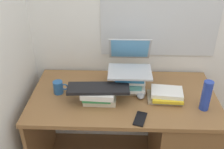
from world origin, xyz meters
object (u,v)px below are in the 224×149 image
object	(u,v)px
mug	(59,87)
water_bottle	(206,96)
laptop	(130,62)
computer_mouse	(140,94)
desk	(166,133)
cell_phone	(140,119)
book_stack_tall	(129,82)
book_stack_side	(166,95)
keyboard	(98,88)
book_stack_keyboard_riser	(99,95)

from	to	relation	value
mug	water_bottle	size ratio (longest dim) A/B	0.51
mug	laptop	bearing A→B (deg)	12.53
laptop	computer_mouse	xyz separation A→B (m)	(0.08, -0.14, -0.19)
desk	cell_phone	xyz separation A→B (m)	(-0.23, -0.24, 0.34)
mug	book_stack_tall	bearing A→B (deg)	5.08
laptop	mug	xyz separation A→B (m)	(-0.51, -0.11, -0.16)
book_stack_side	book_stack_tall	bearing A→B (deg)	159.06
mug	cell_phone	bearing A→B (deg)	-25.83
keyboard	computer_mouse	xyz separation A→B (m)	(0.29, 0.07, -0.09)
computer_mouse	book_stack_tall	bearing A→B (deg)	137.92
mug	cell_phone	size ratio (longest dim) A/B	0.80
desk	cell_phone	size ratio (longest dim) A/B	9.80
desk	computer_mouse	world-z (taller)	computer_mouse
book_stack_tall	keyboard	size ratio (longest dim) A/B	0.59
cell_phone	book_stack_side	bearing A→B (deg)	65.46
book_stack_tall	laptop	size ratio (longest dim) A/B	0.75
water_bottle	cell_phone	world-z (taller)	water_bottle
book_stack_side	cell_phone	bearing A→B (deg)	-130.50
desk	book_stack_keyboard_riser	xyz separation A→B (m)	(-0.51, -0.06, 0.38)
book_stack_side	laptop	size ratio (longest dim) A/B	0.76
keyboard	cell_phone	bearing A→B (deg)	-36.63
book_stack_side	cell_phone	size ratio (longest dim) A/B	1.83
water_bottle	cell_phone	size ratio (longest dim) A/B	1.56
mug	cell_phone	distance (m)	0.64
book_stack_side	cell_phone	world-z (taller)	book_stack_side
mug	water_bottle	xyz separation A→B (m)	(1.01, -0.15, 0.06)
book_stack_keyboard_riser	keyboard	xyz separation A→B (m)	(-0.00, 0.00, 0.06)
book_stack_keyboard_riser	cell_phone	xyz separation A→B (m)	(0.28, -0.19, -0.05)
laptop	computer_mouse	size ratio (longest dim) A/B	3.16
computer_mouse	mug	xyz separation A→B (m)	(-0.59, 0.03, 0.03)
book_stack_side	keyboard	size ratio (longest dim) A/B	0.59
book_stack_tall	cell_phone	distance (m)	0.34
keyboard	laptop	bearing A→B (deg)	41.06
book_stack_keyboard_riser	water_bottle	xyz separation A→B (m)	(0.71, -0.06, 0.06)
water_bottle	desk	bearing A→B (deg)	150.06
cell_phone	book_stack_tall	bearing A→B (deg)	117.39
laptop	mug	distance (m)	0.55
computer_mouse	desk	bearing A→B (deg)	-2.66
desk	laptop	xyz separation A→B (m)	(-0.29, 0.15, 0.54)
keyboard	book_stack_side	bearing A→B (deg)	1.93
desk	book_stack_side	size ratio (longest dim) A/B	5.36
book_stack_tall	mug	xyz separation A→B (m)	(-0.51, -0.05, -0.03)
desk	book_stack_side	world-z (taller)	book_stack_side
book_stack_side	laptop	bearing A→B (deg)	146.84
cell_phone	computer_mouse	bearing A→B (deg)	102.38
book_stack_tall	computer_mouse	xyz separation A→B (m)	(0.08, -0.07, -0.06)
laptop	cell_phone	xyz separation A→B (m)	(0.06, -0.39, -0.20)
mug	water_bottle	bearing A→B (deg)	-8.63
book_stack_tall	laptop	distance (m)	0.15
desk	mug	world-z (taller)	mug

